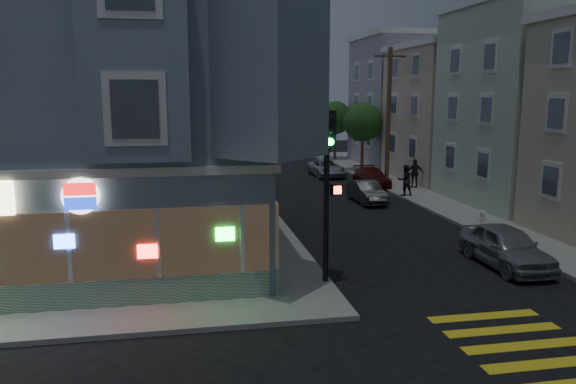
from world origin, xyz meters
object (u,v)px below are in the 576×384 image
object	(u,v)px
parked_car_a	(506,246)
traffic_signal	(329,167)
pedestrian_a	(405,180)
fire_hydrant	(483,218)
street_tree_near	(363,122)
pedestrian_b	(415,173)
parked_car_b	(367,192)
parked_car_d	(327,168)
parked_car_c	(372,178)
street_tree_far	(335,118)
utility_pole	(389,114)

from	to	relation	value
parked_car_a	traffic_signal	world-z (taller)	traffic_signal
pedestrian_a	fire_hydrant	size ratio (longest dim) A/B	2.52
street_tree_near	pedestrian_b	xyz separation A→B (m)	(0.80, -8.40, -2.86)
parked_car_b	fire_hydrant	xyz separation A→B (m)	(3.19, -7.06, -0.09)
pedestrian_a	fire_hydrant	xyz separation A→B (m)	(0.49, -8.04, -0.53)
parked_car_b	parked_car_d	xyz separation A→B (m)	(0.37, 10.40, 0.01)
pedestrian_b	parked_car_c	size ratio (longest dim) A/B	0.43
parked_car_a	pedestrian_b	bearing A→B (deg)	78.73
pedestrian_a	parked_car_d	bearing A→B (deg)	-78.47
parked_car_d	parked_car_c	bearing A→B (deg)	-73.45
street_tree_far	parked_car_b	bearing A→B (deg)	-100.27
street_tree_near	parked_car_b	world-z (taller)	street_tree_near
street_tree_far	traffic_signal	xyz separation A→B (m)	(-9.38, -33.14, -0.05)
pedestrian_a	traffic_signal	bearing A→B (deg)	56.87
parked_car_a	traffic_signal	distance (m)	7.57
pedestrian_b	fire_hydrant	world-z (taller)	pedestrian_b
parked_car_a	fire_hydrant	world-z (taller)	parked_car_a
parked_car_c	street_tree_near	bearing A→B (deg)	79.76
street_tree_far	parked_car_d	world-z (taller)	street_tree_far
parked_car_a	parked_car_c	bearing A→B (deg)	87.23
pedestrian_a	pedestrian_b	bearing A→B (deg)	-126.73
pedestrian_b	parked_car_a	distance (m)	16.23
street_tree_far	parked_car_b	size ratio (longest dim) A/B	1.41
street_tree_far	fire_hydrant	xyz separation A→B (m)	(-0.41, -26.93, -3.40)
street_tree_near	pedestrian_b	distance (m)	8.91
parked_car_b	parked_car_d	bearing A→B (deg)	86.36
parked_car_c	parked_car_d	distance (m)	5.48
pedestrian_a	parked_car_a	world-z (taller)	pedestrian_a
utility_pole	parked_car_d	bearing A→B (deg)	123.82
street_tree_far	street_tree_near	bearing A→B (deg)	-90.00
utility_pole	fire_hydrant	size ratio (longest dim) A/B	12.34
street_tree_far	pedestrian_b	distance (m)	16.67
parked_car_a	utility_pole	bearing A→B (deg)	83.31
street_tree_far	pedestrian_a	bearing A→B (deg)	-92.73
parked_car_a	traffic_signal	bearing A→B (deg)	-172.20
parked_car_a	parked_car_d	size ratio (longest dim) A/B	0.97
pedestrian_b	parked_car_b	distance (m)	5.62
street_tree_far	parked_car_c	xyz separation A→B (m)	(-1.50, -14.67, -3.31)
parked_car_b	street_tree_near	bearing A→B (deg)	71.51
street_tree_near	pedestrian_a	bearing A→B (deg)	-94.73
parked_car_d	street_tree_near	bearing A→B (deg)	22.60
street_tree_far	pedestrian_a	xyz separation A→B (m)	(-0.90, -18.89, -2.87)
utility_pole	street_tree_near	world-z (taller)	utility_pole
pedestrian_b	street_tree_near	bearing A→B (deg)	-70.67
street_tree_far	parked_car_a	bearing A→B (deg)	-94.50
parked_car_b	parked_car_c	bearing A→B (deg)	66.39
fire_hydrant	street_tree_near	bearing A→B (deg)	88.75
street_tree_near	pedestrian_b	world-z (taller)	street_tree_near
parked_car_d	traffic_signal	size ratio (longest dim) A/B	0.82
street_tree_far	fire_hydrant	world-z (taller)	street_tree_far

